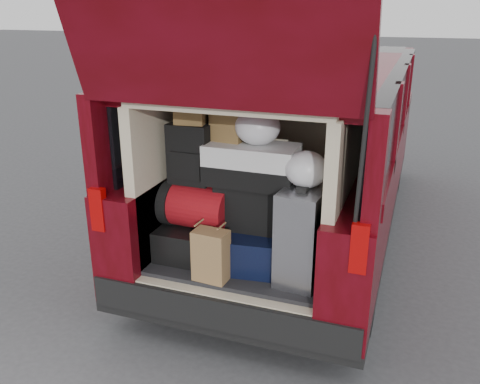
# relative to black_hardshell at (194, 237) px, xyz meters

# --- Properties ---
(ground) EXTENTS (80.00, 80.00, 0.00)m
(ground) POSITION_rel_black_hardshell_xyz_m (0.40, -0.17, -0.67)
(ground) COLOR #3A3A3D
(ground) RESTS_ON ground
(minivan) EXTENTS (1.90, 5.35, 2.77)m
(minivan) POSITION_rel_black_hardshell_xyz_m (0.40, 1.68, 0.24)
(minivan) COLOR black
(minivan) RESTS_ON ground
(load_floor) EXTENTS (1.24, 1.05, 0.55)m
(load_floor) POSITION_rel_black_hardshell_xyz_m (0.40, 0.10, -0.39)
(load_floor) COLOR black
(load_floor) RESTS_ON ground
(black_hardshell) EXTENTS (0.42, 0.58, 0.23)m
(black_hardshell) POSITION_rel_black_hardshell_xyz_m (0.00, 0.00, 0.00)
(black_hardshell) COLOR black
(black_hardshell) RESTS_ON load_floor
(navy_hardshell) EXTENTS (0.55, 0.64, 0.26)m
(navy_hardshell) POSITION_rel_black_hardshell_xyz_m (0.44, 0.00, 0.01)
(navy_hardshell) COLOR black
(navy_hardshell) RESTS_ON load_floor
(silver_roller) EXTENTS (0.31, 0.46, 0.65)m
(silver_roller) POSITION_rel_black_hardshell_xyz_m (0.85, -0.12, 0.21)
(silver_roller) COLOR silver
(silver_roller) RESTS_ON load_floor
(kraft_bag) EXTENTS (0.24, 0.16, 0.36)m
(kraft_bag) POSITION_rel_black_hardshell_xyz_m (0.28, -0.35, 0.06)
(kraft_bag) COLOR olive
(kraft_bag) RESTS_ON load_floor
(red_duffel) EXTENTS (0.51, 0.35, 0.32)m
(red_duffel) POSITION_rel_black_hardshell_xyz_m (0.05, -0.05, 0.28)
(red_duffel) COLOR maroon
(red_duffel) RESTS_ON black_hardshell
(black_soft_case) EXTENTS (0.46, 0.28, 0.33)m
(black_soft_case) POSITION_rel_black_hardshell_xyz_m (0.43, 0.02, 0.30)
(black_soft_case) COLOR black
(black_soft_case) RESTS_ON navy_hardshell
(backpack) EXTENTS (0.30, 0.19, 0.43)m
(backpack) POSITION_rel_black_hardshell_xyz_m (-0.00, -0.00, 0.65)
(backpack) COLOR black
(backpack) RESTS_ON red_duffel
(twotone_duffel) EXTENTS (0.63, 0.33, 0.28)m
(twotone_duffel) POSITION_rel_black_hardshell_xyz_m (0.44, 0.02, 0.61)
(twotone_duffel) COLOR silver
(twotone_duffel) RESTS_ON black_soft_case
(grocery_sack_lower) EXTENTS (0.23, 0.19, 0.19)m
(grocery_sack_lower) POSITION_rel_black_hardshell_xyz_m (0.00, 0.01, 0.96)
(grocery_sack_lower) COLOR brown
(grocery_sack_lower) RESTS_ON backpack
(grocery_sack_upper) EXTENTS (0.24, 0.20, 0.22)m
(grocery_sack_upper) POSITION_rel_black_hardshell_xyz_m (0.25, 0.09, 0.86)
(grocery_sack_upper) COLOR brown
(grocery_sack_upper) RESTS_ON twotone_duffel
(plastic_bag_center) EXTENTS (0.34, 0.32, 0.25)m
(plastic_bag_center) POSITION_rel_black_hardshell_xyz_m (0.48, 0.03, 0.87)
(plastic_bag_center) COLOR white
(plastic_bag_center) RESTS_ON twotone_duffel
(plastic_bag_right) EXTENTS (0.32, 0.30, 0.24)m
(plastic_bag_right) POSITION_rel_black_hardshell_xyz_m (0.85, -0.09, 0.65)
(plastic_bag_right) COLOR white
(plastic_bag_right) RESTS_ON silver_roller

